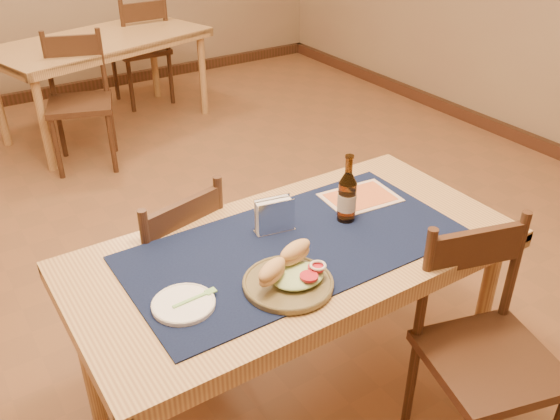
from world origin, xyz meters
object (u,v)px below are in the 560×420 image
chair_main_far (168,270)px  beer_bottle (347,197)px  chair_main_near (485,348)px  main_table (295,265)px  back_table (100,49)px  napkin_holder (274,216)px  sandwich_plate (290,277)px

chair_main_far → beer_bottle: size_ratio=3.31×
chair_main_near → beer_bottle: 0.72m
main_table → beer_bottle: bearing=8.7°
chair_main_far → back_table: bearing=76.6°
chair_main_far → napkin_holder: napkin_holder is taller
chair_main_far → napkin_holder: 0.59m
chair_main_near → napkin_holder: bearing=123.5°
main_table → napkin_holder: (-0.01, 0.12, 0.15)m
main_table → sandwich_plate: 0.26m
chair_main_near → beer_bottle: beer_bottle is taller
napkin_holder → beer_bottle: bearing=-16.3°
chair_main_far → sandwich_plate: bearing=-76.7°
back_table → sandwich_plate: (-0.49, -3.40, 0.12)m
chair_main_far → napkin_holder: (0.29, -0.37, 0.36)m
chair_main_near → napkin_holder: (-0.44, 0.67, 0.34)m
back_table → sandwich_plate: sandwich_plate is taller
napkin_holder → back_table: bearing=83.4°
beer_bottle → napkin_holder: 0.29m
back_table → chair_main_near: chair_main_near is taller
chair_main_near → napkin_holder: size_ratio=5.82×
back_table → chair_main_near: size_ratio=1.99×
main_table → back_table: 3.24m
chair_main_far → chair_main_near: bearing=-54.8°
back_table → chair_main_far: (-0.65, -2.73, -0.21)m
main_table → chair_main_near: chair_main_near is taller
chair_main_far → chair_main_near: size_ratio=0.97×
chair_main_near → napkin_holder: 0.87m
main_table → napkin_holder: bearing=95.7°
chair_main_far → chair_main_near: 1.27m
main_table → chair_main_far: size_ratio=1.81×
chair_main_near → napkin_holder: chair_main_near is taller
chair_main_far → beer_bottle: (0.56, -0.45, 0.39)m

